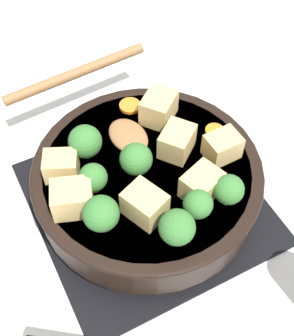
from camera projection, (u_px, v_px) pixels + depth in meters
name	position (u px, v px, depth m)	size (l,w,h in m)	color
ground_plane	(147.00, 203.00, 0.68)	(2.40, 2.40, 0.00)	silver
front_burner_grate	(147.00, 199.00, 0.67)	(0.31, 0.31, 0.03)	black
skillet_pan	(147.00, 181.00, 0.63)	(0.38, 0.41, 0.06)	black
wooden_spoon	(96.00, 99.00, 0.68)	(0.23, 0.20, 0.02)	olive
tofu_cube_center_large	(177.00, 141.00, 0.62)	(0.05, 0.04, 0.04)	#DBB770
tofu_cube_near_handle	(72.00, 199.00, 0.56)	(0.05, 0.04, 0.04)	#DBB770
tofu_cube_east_chunk	(61.00, 166.00, 0.59)	(0.04, 0.03, 0.03)	#DBB770
tofu_cube_west_chunk	(145.00, 204.00, 0.56)	(0.05, 0.04, 0.04)	#DBB770
tofu_cube_back_piece	(201.00, 185.00, 0.57)	(0.05, 0.04, 0.04)	#DBB770
tofu_cube_front_piece	(159.00, 107.00, 0.65)	(0.05, 0.04, 0.04)	#DBB770
tofu_cube_mid_small	(222.00, 147.00, 0.61)	(0.04, 0.03, 0.03)	#DBB770
broccoli_floret_near_spoon	(198.00, 204.00, 0.55)	(0.04, 0.04, 0.04)	#709956
broccoli_floret_center_top	(229.00, 190.00, 0.56)	(0.04, 0.04, 0.04)	#709956
broccoli_floret_east_rim	(177.00, 228.00, 0.53)	(0.04, 0.04, 0.05)	#709956
broccoli_floret_west_rim	(95.00, 181.00, 0.57)	(0.04, 0.04, 0.04)	#709956
broccoli_floret_north_edge	(137.00, 161.00, 0.59)	(0.04, 0.04, 0.05)	#709956
broccoli_floret_south_cluster	(85.00, 142.00, 0.60)	(0.04, 0.04, 0.05)	#709956
broccoli_floret_mid_floret	(101.00, 214.00, 0.54)	(0.04, 0.04, 0.05)	#709956
carrot_slice_orange_thin	(130.00, 106.00, 0.68)	(0.03, 0.03, 0.01)	orange
carrot_slice_near_center	(215.00, 131.00, 0.65)	(0.03, 0.03, 0.01)	orange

